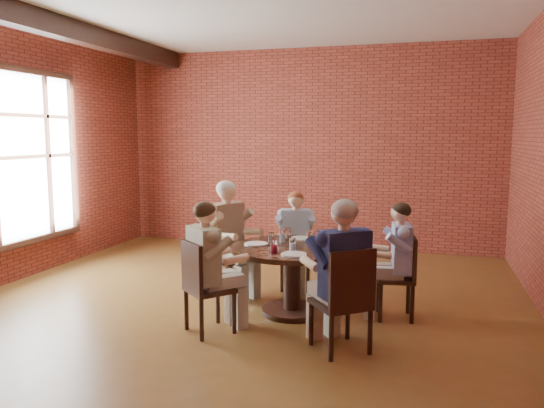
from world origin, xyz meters
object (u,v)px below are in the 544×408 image
(diner_a, at_px, (396,261))
(chair_d, at_px, (202,284))
(dining_table, at_px, (292,266))
(smartphone, at_px, (335,253))
(diner_e, at_px, (341,276))
(diner_c, at_px, (229,238))
(chair_a, at_px, (402,274))
(chair_b, at_px, (296,250))
(chair_e, at_px, (346,297))
(diner_b, at_px, (295,241))
(chair_c, at_px, (224,251))
(diner_d, at_px, (209,267))

(diner_a, distance_m, chair_d, 2.05)
(dining_table, relative_size, smartphone, 8.65)
(diner_a, xyz_separation_m, chair_d, (-1.79, -0.98, -0.12))
(diner_e, bearing_deg, diner_c, -78.44)
(chair_a, bearing_deg, chair_b, -130.06)
(smartphone, bearing_deg, chair_b, 100.48)
(chair_b, bearing_deg, chair_e, -75.75)
(diner_a, xyz_separation_m, diner_c, (-2.00, 0.32, 0.08))
(diner_a, height_order, chair_b, diner_a)
(chair_b, distance_m, diner_c, 0.90)
(chair_a, xyz_separation_m, chair_b, (-1.36, 0.82, -0.00))
(diner_b, relative_size, chair_e, 1.28)
(chair_b, xyz_separation_m, chair_c, (-0.79, -0.47, 0.04))
(chair_e, height_order, diner_e, diner_e)
(diner_b, height_order, chair_e, diner_b)
(chair_d, distance_m, diner_d, 0.17)
(dining_table, height_order, diner_c, diner_c)
(chair_c, bearing_deg, chair_b, -31.05)
(chair_e, distance_m, diner_e, 0.19)
(diner_a, distance_m, chair_b, 1.54)
(chair_d, relative_size, diner_d, 0.71)
(diner_c, xyz_separation_m, chair_d, (0.21, -1.30, -0.19))
(chair_e, bearing_deg, smartphone, -111.23)
(chair_a, height_order, diner_b, diner_b)
(dining_table, distance_m, chair_a, 1.17)
(dining_table, height_order, diner_a, diner_a)
(diner_c, bearing_deg, dining_table, -90.00)
(diner_d, distance_m, chair_e, 1.38)
(chair_a, relative_size, smartphone, 5.81)
(chair_c, distance_m, smartphone, 1.70)
(diner_e, relative_size, smartphone, 9.06)
(diner_a, height_order, diner_d, diner_d)
(chair_d, height_order, smartphone, chair_d)
(diner_a, bearing_deg, diner_c, -108.05)
(chair_b, height_order, smartphone, chair_b)
(diner_a, height_order, diner_e, diner_e)
(diner_d, bearing_deg, diner_b, -64.33)
(chair_a, relative_size, diner_a, 0.71)
(diner_c, relative_size, chair_d, 1.51)
(dining_table, bearing_deg, chair_a, 9.01)
(chair_b, bearing_deg, diner_d, -115.72)
(diner_b, xyz_separation_m, chair_c, (-0.81, -0.40, -0.10))
(dining_table, relative_size, chair_d, 1.43)
(dining_table, bearing_deg, chair_b, 101.44)
(chair_a, relative_size, diner_b, 0.72)
(diner_c, bearing_deg, chair_d, -142.58)
(diner_a, bearing_deg, smartphone, -64.57)
(chair_a, bearing_deg, chair_c, -108.27)
(diner_c, height_order, diner_d, diner_c)
(chair_b, bearing_deg, chair_c, -160.76)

